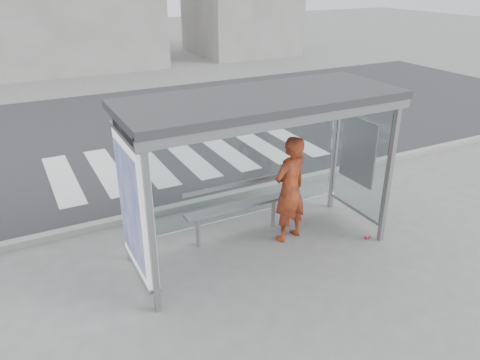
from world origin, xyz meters
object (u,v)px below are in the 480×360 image
object	(u,v)px
person	(290,189)
soda_can	(368,237)
bus_shelter	(238,139)
bench	(237,206)

from	to	relation	value
person	soda_can	xyz separation A→B (m)	(1.22, -0.67, -0.90)
bus_shelter	person	size ratio (longest dim) A/B	2.28
bus_shelter	soda_can	world-z (taller)	bus_shelter
bench	soda_can	world-z (taller)	bench
person	bench	distance (m)	0.96
bench	soda_can	bearing A→B (deg)	-30.43
bus_shelter	person	bearing A→B (deg)	1.92
bus_shelter	bench	xyz separation A→B (m)	(0.24, 0.52, -1.41)
bench	soda_can	distance (m)	2.34
bus_shelter	soda_can	xyz separation A→B (m)	(2.21, -0.63, -1.95)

